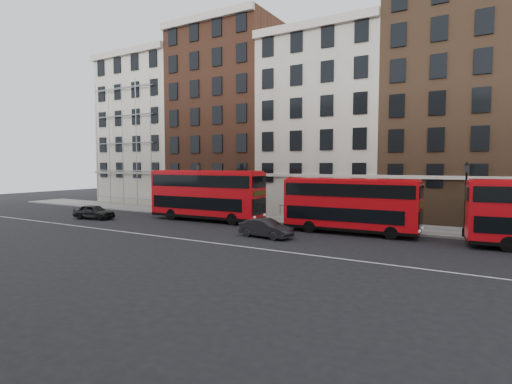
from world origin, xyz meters
The scene contains 12 objects.
ground centered at (0.00, 0.00, 0.00)m, with size 120.00×120.00×0.00m, color black.
pavement centered at (0.00, 10.50, 0.07)m, with size 80.00×5.00×0.15m, color slate.
kerb centered at (0.00, 8.00, 0.08)m, with size 80.00×0.30×0.16m, color gray.
road_centre_line centered at (0.00, -2.00, 0.01)m, with size 70.00×0.12×0.01m, color white.
building_terrace centered at (-0.31, 17.88, 10.24)m, with size 64.00×11.95×22.00m.
bus_b centered at (-7.68, 6.23, 2.54)m, with size 11.35×3.10×4.73m.
bus_c centered at (6.04, 6.23, 2.27)m, with size 10.15×2.80×4.23m.
car_rear centered at (-17.78, 1.64, 0.71)m, with size 1.67×4.14×1.41m, color black.
car_front centered at (1.29, 1.61, 0.67)m, with size 1.43×4.10×1.35m, color black.
lamp_post_left centered at (-10.56, 8.75, 3.08)m, with size 0.44×0.44×5.33m.
lamp_post_right centered at (13.76, 8.37, 3.08)m, with size 0.44×0.44×5.33m.
iron_railings centered at (0.00, 12.70, 0.65)m, with size 6.60×0.06×1.00m, color black, non-canonical shape.
Camera 1 is at (15.28, -23.43, 5.31)m, focal length 28.00 mm.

